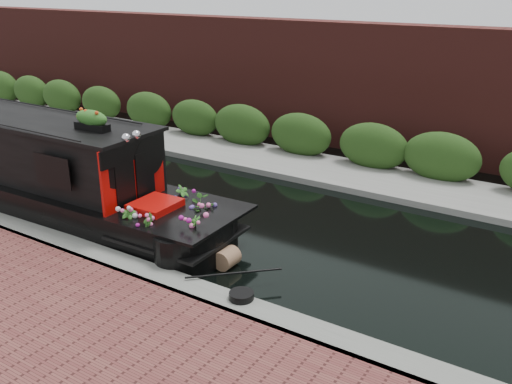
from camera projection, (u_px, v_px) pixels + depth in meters
The scene contains 8 objects.
ground at pixel (202, 211), 13.80m from camera, with size 80.00×80.00×0.00m, color black.
near_bank_coping at pixel (98, 264), 11.21m from camera, with size 40.00×0.60×0.50m, color slate.
far_bank_path at pixel (288, 166), 17.10m from camera, with size 40.00×2.40×0.34m, color gray.
far_hedge at pixel (302, 158), 17.80m from camera, with size 40.00×1.10×2.80m, color #234216.
far_brick_wall at pixel (332, 143), 19.45m from camera, with size 40.00×1.00×8.00m, color #4F1E1A.
narrowboat at pixel (11, 167), 14.17m from camera, with size 12.49×2.54×2.93m.
rope_fender at pixel (227, 258), 11.04m from camera, with size 0.39×0.39×0.43m, color #8A6548.
coiled_mooring_rope at pixel (241, 296), 9.52m from camera, with size 0.42×0.42×0.12m, color black.
Camera 1 is at (8.05, -9.99, 5.28)m, focal length 40.00 mm.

